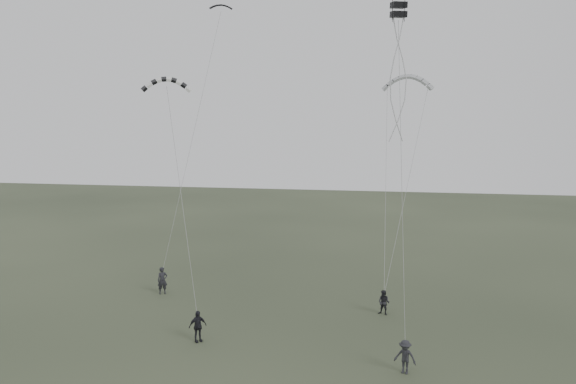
% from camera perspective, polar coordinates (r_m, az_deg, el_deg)
% --- Properties ---
extents(ground, '(140.00, 140.00, 0.00)m').
position_cam_1_polar(ground, '(30.31, -4.65, -15.04)').
color(ground, '#2E3726').
rests_on(ground, ground).
extents(flyer_left, '(0.79, 0.73, 1.82)m').
position_cam_1_polar(flyer_left, '(39.02, -12.63, -8.77)').
color(flyer_left, black).
rests_on(flyer_left, ground).
extents(flyer_right, '(0.87, 0.78, 1.48)m').
position_cam_1_polar(flyer_right, '(34.59, 9.72, -11.02)').
color(flyer_right, black).
rests_on(flyer_right, ground).
extents(flyer_center, '(0.99, 0.96, 1.66)m').
position_cam_1_polar(flyer_center, '(30.48, -9.17, -13.32)').
color(flyer_center, black).
rests_on(flyer_center, ground).
extents(flyer_far, '(1.14, 0.85, 1.57)m').
position_cam_1_polar(flyer_far, '(27.13, 11.81, -16.07)').
color(flyer_far, '#232328').
rests_on(flyer_far, ground).
extents(kite_dark_small, '(1.71, 1.13, 0.62)m').
position_cam_1_polar(kite_dark_small, '(42.09, -6.82, 18.33)').
color(kite_dark_small, black).
rests_on(kite_dark_small, flyer_left).
extents(kite_pale_large, '(3.62, 1.48, 1.66)m').
position_cam_1_polar(kite_pale_large, '(41.43, 12.06, 11.40)').
color(kite_pale_large, '#9A9D9F').
rests_on(kite_pale_large, flyer_right).
extents(kite_striped, '(2.96, 2.00, 1.27)m').
position_cam_1_polar(kite_striped, '(33.70, -12.25, 11.15)').
color(kite_striped, black).
rests_on(kite_striped, flyer_center).
extents(kite_box, '(0.89, 0.94, 0.80)m').
position_cam_1_polar(kite_box, '(29.11, 11.17, 17.71)').
color(kite_box, black).
rests_on(kite_box, flyer_far).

